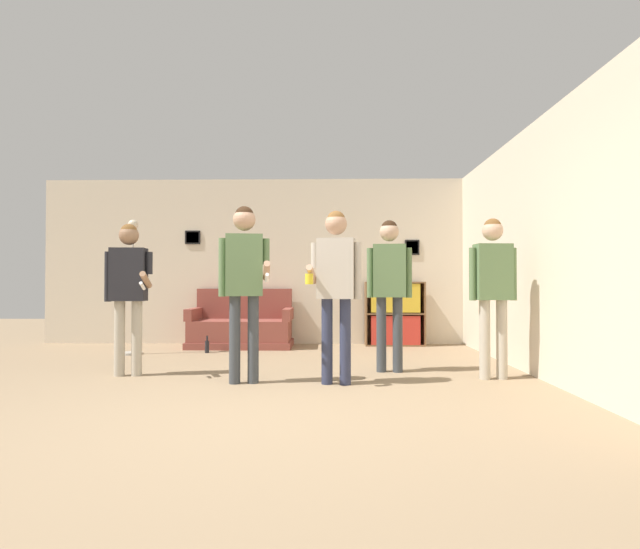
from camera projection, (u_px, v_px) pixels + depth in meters
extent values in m
plane|color=#937A5B|center=(239.00, 416.00, 3.71)|extent=(20.00, 20.00, 0.00)
cube|color=beige|center=(289.00, 261.00, 8.19)|extent=(8.07, 0.06, 2.70)
cube|color=black|center=(193.00, 237.00, 8.19)|extent=(0.25, 0.02, 0.22)
cube|color=beige|center=(193.00, 237.00, 8.18)|extent=(0.20, 0.01, 0.18)
cube|color=black|center=(412.00, 247.00, 8.11)|extent=(0.23, 0.02, 0.24)
cube|color=beige|center=(412.00, 247.00, 8.10)|extent=(0.19, 0.01, 0.20)
cube|color=beige|center=(515.00, 253.00, 5.89)|extent=(0.06, 6.82, 2.70)
cube|color=brown|center=(241.00, 344.00, 7.71)|extent=(1.58, 0.80, 0.10)
cube|color=brown|center=(241.00, 330.00, 7.72)|extent=(1.52, 0.74, 0.32)
cube|color=brown|center=(245.00, 304.00, 8.05)|extent=(1.52, 0.14, 0.48)
cube|color=brown|center=(194.00, 314.00, 7.73)|extent=(0.12, 0.74, 0.18)
cube|color=brown|center=(288.00, 314.00, 7.70)|extent=(0.12, 0.74, 0.18)
cube|color=brown|center=(366.00, 314.00, 7.93)|extent=(0.02, 0.30, 1.01)
cube|color=brown|center=(424.00, 314.00, 7.91)|extent=(0.02, 0.30, 1.01)
cube|color=brown|center=(393.00, 313.00, 8.06)|extent=(0.94, 0.01, 1.01)
cube|color=brown|center=(395.00, 345.00, 7.91)|extent=(0.89, 0.30, 0.02)
cube|color=brown|center=(395.00, 283.00, 7.93)|extent=(0.89, 0.30, 0.02)
cube|color=brown|center=(395.00, 314.00, 7.92)|extent=(0.89, 0.30, 0.02)
cube|color=red|center=(395.00, 330.00, 7.90)|extent=(0.77, 0.26, 0.45)
cube|color=gold|center=(395.00, 298.00, 7.91)|extent=(0.77, 0.26, 0.45)
cylinder|color=#ADA89E|center=(132.00, 353.00, 6.93)|extent=(0.28, 0.28, 0.03)
cylinder|color=#ADA89E|center=(133.00, 291.00, 6.94)|extent=(0.03, 0.03, 1.71)
sphere|color=beige|center=(133.00, 225.00, 6.96)|extent=(0.14, 0.14, 0.14)
cylinder|color=#B7AD99|center=(120.00, 338.00, 5.32)|extent=(0.11, 0.11, 0.80)
cylinder|color=#B7AD99|center=(137.00, 338.00, 5.33)|extent=(0.11, 0.11, 0.80)
cube|color=#232328|center=(129.00, 274.00, 5.33)|extent=(0.38, 0.24, 0.57)
sphere|color=#997051|center=(129.00, 235.00, 5.34)|extent=(0.21, 0.21, 0.21)
sphere|color=brown|center=(129.00, 232.00, 5.34)|extent=(0.18, 0.18, 0.18)
cylinder|color=#232328|center=(149.00, 263.00, 5.35)|extent=(0.07, 0.07, 0.24)
cylinder|color=#997051|center=(146.00, 280.00, 5.22)|extent=(0.09, 0.30, 0.18)
cylinder|color=white|center=(142.00, 286.00, 5.09)|extent=(0.05, 0.14, 0.09)
cylinder|color=#232328|center=(108.00, 277.00, 5.32)|extent=(0.07, 0.07, 0.53)
cylinder|color=#3D4247|center=(235.00, 340.00, 4.91)|extent=(0.11, 0.11, 0.86)
cylinder|color=#3D4247|center=(253.00, 339.00, 4.94)|extent=(0.11, 0.11, 0.86)
cube|color=#5B7A4C|center=(244.00, 265.00, 4.94)|extent=(0.39, 0.26, 0.61)
sphere|color=tan|center=(244.00, 220.00, 4.94)|extent=(0.22, 0.22, 0.22)
sphere|color=#382314|center=(244.00, 216.00, 4.94)|extent=(0.19, 0.19, 0.19)
cylinder|color=#5B7A4C|center=(266.00, 252.00, 4.97)|extent=(0.07, 0.07, 0.26)
cylinder|color=tan|center=(266.00, 271.00, 4.82)|extent=(0.11, 0.32, 0.19)
cylinder|color=white|center=(267.00, 278.00, 4.68)|extent=(0.06, 0.14, 0.09)
cylinder|color=#5B7A4C|center=(222.00, 267.00, 4.91)|extent=(0.07, 0.07, 0.57)
cylinder|color=#2D334C|center=(327.00, 341.00, 4.89)|extent=(0.11, 0.11, 0.84)
cylinder|color=#2D334C|center=(345.00, 342.00, 4.86)|extent=(0.11, 0.11, 0.84)
cube|color=#BCB2A3|center=(336.00, 269.00, 4.89)|extent=(0.39, 0.25, 0.59)
sphere|color=tan|center=(336.00, 224.00, 4.90)|extent=(0.22, 0.22, 0.22)
sphere|color=brown|center=(336.00, 220.00, 4.90)|extent=(0.18, 0.18, 0.18)
cylinder|color=#BCB2A3|center=(358.00, 271.00, 4.85)|extent=(0.07, 0.07, 0.56)
cylinder|color=#BCB2A3|center=(315.00, 255.00, 4.93)|extent=(0.07, 0.07, 0.25)
cylinder|color=tan|center=(312.00, 274.00, 4.79)|extent=(0.11, 0.31, 0.19)
cylinder|color=yellow|center=(309.00, 279.00, 4.65)|extent=(0.08, 0.08, 0.10)
cylinder|color=#3D4247|center=(381.00, 334.00, 5.57)|extent=(0.11, 0.11, 0.83)
cylinder|color=#3D4247|center=(398.00, 335.00, 5.55)|extent=(0.11, 0.11, 0.83)
cube|color=#5B7A4C|center=(389.00, 271.00, 5.57)|extent=(0.38, 0.23, 0.59)
sphere|color=#D1A889|center=(389.00, 232.00, 5.58)|extent=(0.22, 0.22, 0.22)
sphere|color=#382314|center=(389.00, 228.00, 5.58)|extent=(0.18, 0.18, 0.18)
cylinder|color=#5B7A4C|center=(409.00, 273.00, 5.54)|extent=(0.07, 0.07, 0.56)
cylinder|color=#5B7A4C|center=(370.00, 273.00, 5.59)|extent=(0.07, 0.07, 0.56)
cylinder|color=#B7AD99|center=(485.00, 339.00, 5.14)|extent=(0.11, 0.11, 0.82)
cylinder|color=#B7AD99|center=(502.00, 339.00, 5.15)|extent=(0.11, 0.11, 0.82)
cube|color=#5B7A4C|center=(493.00, 272.00, 5.15)|extent=(0.37, 0.23, 0.58)
sphere|color=#D1A889|center=(493.00, 231.00, 5.16)|extent=(0.21, 0.21, 0.21)
sphere|color=brown|center=(493.00, 227.00, 5.16)|extent=(0.18, 0.18, 0.18)
cylinder|color=#5B7A4C|center=(513.00, 274.00, 5.17)|extent=(0.07, 0.07, 0.54)
cylinder|color=#5B7A4C|center=(472.00, 274.00, 5.14)|extent=(0.07, 0.07, 0.54)
cylinder|color=black|center=(207.00, 347.00, 7.07)|extent=(0.06, 0.06, 0.17)
cylinder|color=black|center=(207.00, 338.00, 7.07)|extent=(0.03, 0.03, 0.07)
cylinder|color=white|center=(401.00, 279.00, 7.93)|extent=(0.08, 0.08, 0.10)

